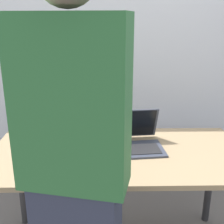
# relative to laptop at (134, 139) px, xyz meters

# --- Properties ---
(desk) EXTENTS (1.52, 0.75, 0.75)m
(desk) POSITION_rel_laptop_xyz_m (-0.10, -0.07, -0.14)
(desk) COLOR #9E8460
(desk) RESTS_ON ground
(laptop) EXTENTS (0.36, 0.35, 0.22)m
(laptop) POSITION_rel_laptop_xyz_m (0.00, 0.00, 0.00)
(laptop) COLOR #383D4C
(laptop) RESTS_ON desk
(beer_bottle_dark) EXTENTS (0.07, 0.07, 0.28)m
(beer_bottle_dark) POSITION_rel_laptop_xyz_m (-0.39, 0.05, 0.06)
(beer_bottle_dark) COLOR #333333
(beer_bottle_dark) RESTS_ON desk
(beer_bottle_brown) EXTENTS (0.06, 0.06, 0.26)m
(beer_bottle_brown) POSITION_rel_laptop_xyz_m (-0.39, 0.14, 0.05)
(beer_bottle_brown) COLOR brown
(beer_bottle_brown) RESTS_ON desk
(beer_bottle_amber) EXTENTS (0.06, 0.06, 0.32)m
(beer_bottle_amber) POSITION_rel_laptop_xyz_m (-0.33, -0.03, 0.07)
(beer_bottle_amber) COLOR #1E5123
(beer_bottle_amber) RESTS_ON desk
(person_figure) EXTENTS (0.45, 0.34, 1.79)m
(person_figure) POSITION_rel_laptop_xyz_m (-0.29, -0.64, 0.14)
(person_figure) COLOR #2D3347
(person_figure) RESTS_ON ground
(back_wall) EXTENTS (6.00, 0.10, 2.60)m
(back_wall) POSITION_rel_laptop_xyz_m (-0.10, 0.69, 0.50)
(back_wall) COLOR silver
(back_wall) RESTS_ON ground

